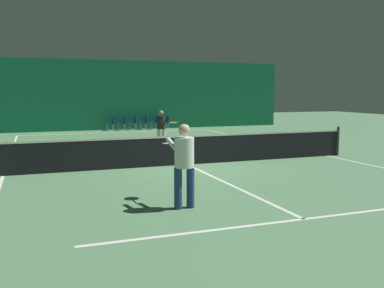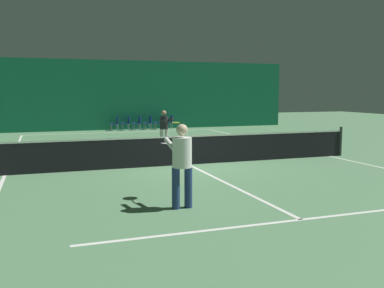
# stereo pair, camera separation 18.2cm
# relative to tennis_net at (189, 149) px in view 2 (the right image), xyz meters

# --- Properties ---
(ground_plane) EXTENTS (60.00, 60.00, 0.00)m
(ground_plane) POSITION_rel_tennis_net_xyz_m (0.00, 0.00, -0.51)
(ground_plane) COLOR #56845B
(backdrop_curtain) EXTENTS (23.00, 0.12, 4.30)m
(backdrop_curtain) POSITION_rel_tennis_net_xyz_m (0.00, 13.79, 1.64)
(backdrop_curtain) COLOR #146042
(backdrop_curtain) RESTS_ON ground
(court_line_baseline_far) EXTENTS (11.00, 0.10, 0.00)m
(court_line_baseline_far) POSITION_rel_tennis_net_xyz_m (0.00, 11.90, -0.51)
(court_line_baseline_far) COLOR white
(court_line_baseline_far) RESTS_ON ground
(court_line_service_far) EXTENTS (8.25, 0.10, 0.00)m
(court_line_service_far) POSITION_rel_tennis_net_xyz_m (0.00, 6.40, -0.51)
(court_line_service_far) COLOR white
(court_line_service_far) RESTS_ON ground
(court_line_service_near) EXTENTS (8.25, 0.10, 0.00)m
(court_line_service_near) POSITION_rel_tennis_net_xyz_m (0.00, -6.40, -0.51)
(court_line_service_near) COLOR white
(court_line_service_near) RESTS_ON ground
(court_line_sideline_left) EXTENTS (0.10, 23.80, 0.00)m
(court_line_sideline_left) POSITION_rel_tennis_net_xyz_m (-5.50, 0.00, -0.51)
(court_line_sideline_left) COLOR white
(court_line_sideline_left) RESTS_ON ground
(court_line_sideline_right) EXTENTS (0.10, 23.80, 0.00)m
(court_line_sideline_right) POSITION_rel_tennis_net_xyz_m (5.50, 0.00, -0.51)
(court_line_sideline_right) COLOR white
(court_line_sideline_right) RESTS_ON ground
(court_line_centre) EXTENTS (0.10, 12.80, 0.00)m
(court_line_centre) POSITION_rel_tennis_net_xyz_m (0.00, 0.00, -0.51)
(court_line_centre) COLOR white
(court_line_centre) RESTS_ON ground
(tennis_net) EXTENTS (12.00, 0.10, 1.07)m
(tennis_net) POSITION_rel_tennis_net_xyz_m (0.00, 0.00, 0.00)
(tennis_net) COLOR black
(tennis_net) RESTS_ON ground
(player_near) EXTENTS (0.43, 1.38, 1.71)m
(player_near) POSITION_rel_tennis_net_xyz_m (-1.83, -4.86, 0.49)
(player_near) COLOR navy
(player_near) RESTS_ON ground
(player_far) EXTENTS (0.65, 1.35, 1.56)m
(player_far) POSITION_rel_tennis_net_xyz_m (0.51, 4.64, 0.40)
(player_far) COLOR beige
(player_far) RESTS_ON ground
(courtside_chair_0) EXTENTS (0.44, 0.44, 0.84)m
(courtside_chair_0) POSITION_rel_tennis_net_xyz_m (-0.18, 13.24, -0.03)
(courtside_chair_0) COLOR #99999E
(courtside_chair_0) RESTS_ON ground
(courtside_chair_1) EXTENTS (0.44, 0.44, 0.84)m
(courtside_chair_1) POSITION_rel_tennis_net_xyz_m (0.51, 13.24, -0.03)
(courtside_chair_1) COLOR #99999E
(courtside_chair_1) RESTS_ON ground
(courtside_chair_2) EXTENTS (0.44, 0.44, 0.84)m
(courtside_chair_2) POSITION_rel_tennis_net_xyz_m (1.20, 13.24, -0.03)
(courtside_chair_2) COLOR #99999E
(courtside_chair_2) RESTS_ON ground
(courtside_chair_3) EXTENTS (0.44, 0.44, 0.84)m
(courtside_chair_3) POSITION_rel_tennis_net_xyz_m (1.89, 13.24, -0.03)
(courtside_chair_3) COLOR #99999E
(courtside_chair_3) RESTS_ON ground
(courtside_chair_4) EXTENTS (0.44, 0.44, 0.84)m
(courtside_chair_4) POSITION_rel_tennis_net_xyz_m (2.59, 13.24, -0.03)
(courtside_chair_4) COLOR #99999E
(courtside_chair_4) RESTS_ON ground
(courtside_chair_5) EXTENTS (0.44, 0.44, 0.84)m
(courtside_chair_5) POSITION_rel_tennis_net_xyz_m (3.28, 13.24, -0.03)
(courtside_chair_5) COLOR #99999E
(courtside_chair_5) RESTS_ON ground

